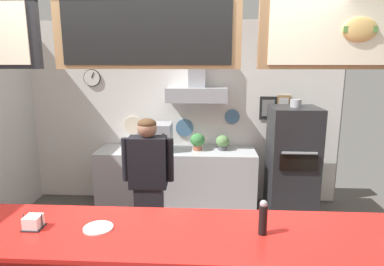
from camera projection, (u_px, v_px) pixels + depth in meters
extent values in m
cube|color=gray|center=(183.00, 113.00, 5.03)|extent=(4.68, 0.12, 2.72)
cube|color=white|center=(182.00, 114.00, 4.97)|extent=(4.64, 0.01, 2.68)
cylinder|color=black|center=(92.00, 78.00, 4.92)|extent=(0.25, 0.02, 0.25)
cylinder|color=white|center=(92.00, 78.00, 4.91)|extent=(0.23, 0.01, 0.23)
cube|color=black|center=(93.00, 75.00, 4.89)|extent=(0.05, 0.01, 0.08)
cylinder|color=beige|center=(133.00, 125.00, 5.03)|extent=(0.27, 0.02, 0.27)
cylinder|color=teal|center=(185.00, 128.00, 5.00)|extent=(0.27, 0.02, 0.27)
cylinder|color=teal|center=(232.00, 117.00, 4.92)|extent=(0.22, 0.02, 0.22)
cube|color=#997047|center=(284.00, 105.00, 4.85)|extent=(0.19, 0.02, 0.28)
cube|color=silver|center=(284.00, 105.00, 4.84)|extent=(0.13, 0.01, 0.21)
cube|color=black|center=(268.00, 108.00, 4.87)|extent=(0.25, 0.02, 0.34)
cube|color=slate|center=(268.00, 108.00, 4.86)|extent=(0.18, 0.01, 0.24)
cube|color=#A3A5AD|center=(197.00, 95.00, 4.70)|extent=(0.86, 0.41, 0.20)
cube|color=#A3A5AD|center=(197.00, 55.00, 4.67)|extent=(0.24, 0.24, 0.90)
cube|color=#9E754C|center=(147.00, 33.00, 2.16)|extent=(1.22, 0.05, 0.46)
cube|color=black|center=(146.00, 33.00, 2.13)|extent=(1.10, 0.01, 0.41)
cube|color=olive|center=(357.00, 32.00, 2.08)|extent=(1.22, 0.05, 0.46)
cube|color=#F2E5C6|center=(359.00, 32.00, 2.06)|extent=(1.10, 0.01, 0.41)
ellipsoid|color=#DBAD60|center=(360.00, 29.00, 2.04)|extent=(0.22, 0.04, 0.15)
cube|color=#51843D|center=(360.00, 29.00, 2.03)|extent=(0.20, 0.01, 0.04)
cube|color=red|center=(145.00, 233.00, 2.19)|extent=(3.96, 0.71, 0.03)
cube|color=#B7BABF|center=(177.00, 179.00, 4.84)|extent=(2.25, 0.63, 0.88)
cube|color=#929499|center=(177.00, 197.00, 4.90)|extent=(2.14, 0.58, 0.02)
cube|color=#232326|center=(292.00, 164.00, 4.44)|extent=(0.61, 0.62, 1.54)
cube|color=black|center=(299.00, 163.00, 4.10)|extent=(0.46, 0.02, 0.20)
cube|color=#A3A5AD|center=(300.00, 153.00, 4.06)|extent=(0.43, 0.02, 0.02)
cylinder|color=#A3A5AD|center=(296.00, 103.00, 4.27)|extent=(0.14, 0.14, 0.10)
cube|color=#232328|center=(150.00, 221.00, 3.65)|extent=(0.30, 0.21, 0.81)
cube|color=black|center=(148.00, 162.00, 3.50)|extent=(0.40, 0.23, 0.54)
cylinder|color=black|center=(170.00, 160.00, 3.49)|extent=(0.08, 0.08, 0.46)
cylinder|color=black|center=(126.00, 159.00, 3.50)|extent=(0.08, 0.08, 0.46)
sphere|color=#997056|center=(147.00, 128.00, 3.43)|extent=(0.21, 0.21, 0.21)
ellipsoid|color=#4C331E|center=(147.00, 124.00, 3.42)|extent=(0.20, 0.20, 0.11)
cube|color=#A3A5AD|center=(156.00, 137.00, 4.70)|extent=(0.44, 0.36, 0.39)
cylinder|color=#4C4C51|center=(147.00, 142.00, 4.50)|extent=(0.06, 0.06, 0.06)
cube|color=black|center=(153.00, 153.00, 4.52)|extent=(0.40, 0.10, 0.04)
sphere|color=black|center=(163.00, 135.00, 4.48)|extent=(0.04, 0.04, 0.04)
cylinder|color=#9E563D|center=(198.00, 148.00, 4.73)|extent=(0.12, 0.12, 0.08)
ellipsoid|color=#387A3D|center=(198.00, 140.00, 4.70)|extent=(0.21, 0.21, 0.19)
cylinder|color=#4C4C51|center=(222.00, 148.00, 4.74)|extent=(0.12, 0.12, 0.06)
ellipsoid|color=#5B844C|center=(223.00, 141.00, 4.72)|extent=(0.19, 0.19, 0.17)
cylinder|color=black|center=(263.00, 220.00, 2.13)|extent=(0.05, 0.05, 0.19)
sphere|color=gray|center=(264.00, 204.00, 2.10)|extent=(0.05, 0.05, 0.05)
cylinder|color=white|center=(98.00, 228.00, 2.21)|extent=(0.20, 0.20, 0.01)
cube|color=#262628|center=(34.00, 227.00, 2.22)|extent=(0.12, 0.12, 0.01)
cylinder|color=#262628|center=(24.00, 221.00, 2.21)|extent=(0.01, 0.01, 0.10)
cylinder|color=#262628|center=(42.00, 221.00, 2.21)|extent=(0.01, 0.01, 0.10)
cube|color=white|center=(33.00, 222.00, 2.21)|extent=(0.10, 0.10, 0.08)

